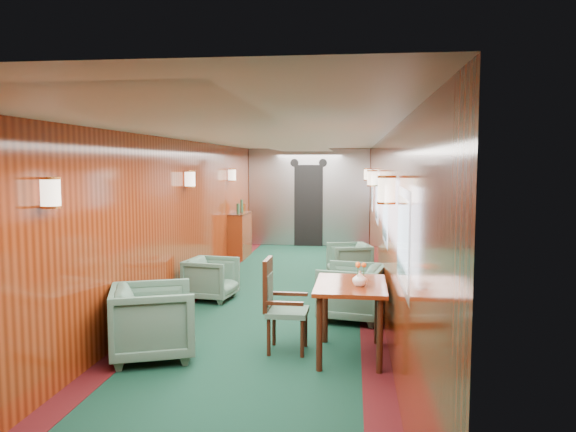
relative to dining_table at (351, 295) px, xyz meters
The scene contains 12 objects.
room 2.53m from the dining_table, 117.58° to the left, with size 12.00×12.10×2.40m.
bulkhead 8.07m from the dining_table, 97.72° to the left, with size 2.98×0.17×2.39m.
windows_right 2.48m from the dining_table, 80.08° to the left, with size 0.02×8.60×0.80m.
wall_sconces 3.07m from the dining_table, 112.30° to the left, with size 2.97×7.97×0.25m.
dining_table is the anchor object (origin of this frame).
side_chair 0.79m from the dining_table, behind, with size 0.46×0.49×1.02m.
credenza 6.52m from the dining_table, 111.82° to the left, with size 0.34×1.09×1.25m.
flower_vase 0.25m from the dining_table, 51.16° to the right, with size 0.15×0.15×0.16m, color white.
armchair_left_near 2.10m from the dining_table, behind, with size 0.83×0.85×0.77m, color #1B4034.
armchair_left_far 3.10m from the dining_table, 132.58° to the left, with size 0.67×0.69×0.63m, color #1B4034.
armchair_right_near 1.45m from the dining_table, 89.86° to the left, with size 0.78×0.81×0.73m, color #1B4034.
armchair_right_far 4.03m from the dining_table, 90.67° to the left, with size 0.68×0.70×0.64m, color #1B4034.
Camera 1 is at (1.10, -7.89, 2.04)m, focal length 35.00 mm.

